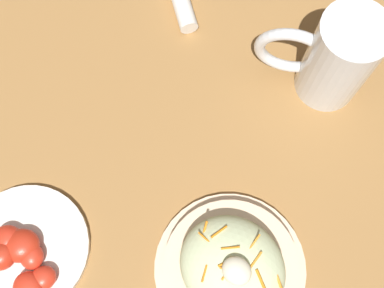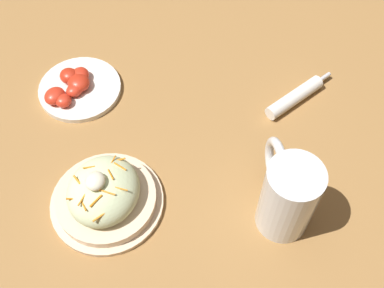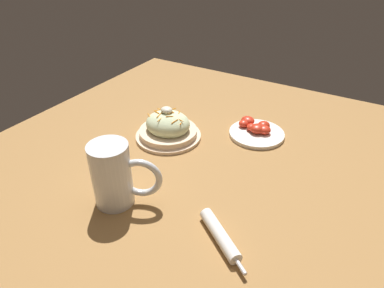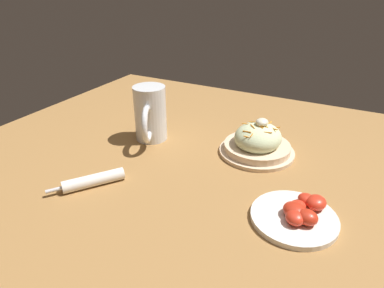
% 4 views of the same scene
% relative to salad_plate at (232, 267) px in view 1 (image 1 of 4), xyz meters
% --- Properties ---
extents(ground_plane, '(1.43, 1.43, 0.00)m').
position_rel_salad_plate_xyz_m(ground_plane, '(-0.22, 0.10, -0.03)').
color(ground_plane, '#9E703D').
extents(salad_plate, '(0.21, 0.21, 0.11)m').
position_rel_salad_plate_xyz_m(salad_plate, '(0.00, 0.00, 0.00)').
color(salad_plate, beige).
rests_on(salad_plate, ground_plane).
extents(beer_mug, '(0.16, 0.11, 0.17)m').
position_rel_salad_plate_xyz_m(beer_mug, '(-0.06, 0.32, 0.04)').
color(beer_mug, white).
rests_on(beer_mug, ground_plane).
extents(tomato_plate, '(0.18, 0.18, 0.04)m').
position_rel_salad_plate_xyz_m(tomato_plate, '(-0.24, -0.16, -0.02)').
color(tomato_plate, white).
rests_on(tomato_plate, ground_plane).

